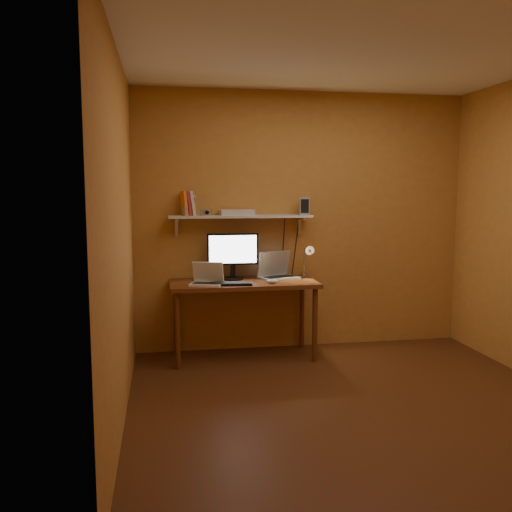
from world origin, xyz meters
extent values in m
cube|color=#512714|center=(0.00, 0.00, -0.01)|extent=(3.40, 3.20, 0.02)
cube|color=silver|center=(0.00, 0.00, 2.61)|extent=(3.40, 3.20, 0.02)
cube|color=#C07F3A|center=(0.00, 1.61, 1.30)|extent=(3.40, 0.02, 2.60)
cube|color=#C07F3A|center=(0.00, -1.61, 1.30)|extent=(3.40, 0.02, 2.60)
cube|color=#C07F3A|center=(-1.71, 0.00, 1.30)|extent=(0.02, 3.20, 2.60)
cube|color=#622A17|center=(-0.66, 1.28, 0.73)|extent=(1.40, 0.60, 0.04)
cylinder|color=#622A17|center=(-1.30, 1.04, 0.35)|extent=(0.05, 0.05, 0.71)
cylinder|color=#622A17|center=(-0.02, 1.04, 0.35)|extent=(0.05, 0.05, 0.71)
cylinder|color=#622A17|center=(-1.30, 1.52, 0.35)|extent=(0.05, 0.05, 0.71)
cylinder|color=#622A17|center=(-0.02, 1.52, 0.35)|extent=(0.05, 0.05, 0.71)
cube|color=silver|center=(-0.66, 1.47, 1.36)|extent=(1.40, 0.25, 0.02)
cube|color=silver|center=(-1.28, 1.58, 1.26)|extent=(0.03, 0.03, 0.18)
cube|color=silver|center=(-0.04, 1.58, 1.26)|extent=(0.03, 0.03, 0.18)
cylinder|color=black|center=(-0.74, 1.42, 0.76)|extent=(0.22, 0.22, 0.02)
cube|color=black|center=(-0.74, 1.42, 0.84)|extent=(0.05, 0.04, 0.15)
cube|color=black|center=(-0.74, 1.42, 1.05)|extent=(0.50, 0.04, 0.31)
cube|color=white|center=(-0.74, 1.41, 1.05)|extent=(0.46, 0.02, 0.27)
cube|color=#979A9F|center=(-0.29, 1.38, 0.76)|extent=(0.42, 0.37, 0.02)
cube|color=black|center=(-0.29, 1.38, 0.77)|extent=(0.33, 0.24, 0.00)
cube|color=#979A9F|center=(-0.33, 1.47, 0.89)|extent=(0.35, 0.20, 0.25)
cube|color=#172348|center=(-0.33, 1.47, 0.89)|extent=(0.31, 0.17, 0.21)
cube|color=silver|center=(-1.03, 1.13, 0.76)|extent=(0.33, 0.28, 0.02)
cube|color=black|center=(-1.03, 1.13, 0.77)|extent=(0.26, 0.18, 0.00)
cube|color=silver|center=(-1.00, 1.19, 0.86)|extent=(0.29, 0.16, 0.19)
cube|color=black|center=(-1.00, 1.19, 0.86)|extent=(0.25, 0.13, 0.16)
cube|color=black|center=(-0.81, 1.11, 0.76)|extent=(0.41, 0.17, 0.02)
ellipsoid|color=silver|center=(-0.41, 1.14, 0.77)|extent=(0.11, 0.07, 0.04)
cube|color=silver|center=(0.00, 1.52, 0.74)|extent=(0.05, 0.06, 0.08)
cylinder|color=silver|center=(0.00, 1.52, 0.89)|extent=(0.02, 0.02, 0.28)
cylinder|color=silver|center=(0.00, 1.44, 1.03)|extent=(0.01, 0.16, 0.01)
cone|color=silver|center=(0.00, 1.36, 1.03)|extent=(0.09, 0.09, 0.09)
sphere|color=#FFE0A5|center=(0.00, 1.34, 1.03)|extent=(0.04, 0.04, 0.04)
cube|color=#979A9F|center=(-1.16, 1.47, 1.47)|extent=(0.13, 0.13, 0.19)
cube|color=#979A9F|center=(-0.02, 1.46, 1.46)|extent=(0.11, 0.11, 0.17)
cube|color=orange|center=(-1.20, 1.48, 1.49)|extent=(0.08, 0.16, 0.24)
cube|color=#9F2738|center=(-1.17, 1.48, 1.49)|extent=(0.09, 0.17, 0.24)
cube|color=beige|center=(-1.14, 1.48, 1.49)|extent=(0.09, 0.17, 0.24)
cube|color=silver|center=(-1.00, 1.41, 1.41)|extent=(0.11, 0.06, 0.06)
cylinder|color=black|center=(-1.00, 1.39, 1.41)|extent=(0.04, 0.03, 0.04)
cube|color=silver|center=(-0.70, 1.47, 1.40)|extent=(0.33, 0.23, 0.05)
camera|label=1|loc=(-1.41, -3.77, 1.62)|focal=38.00mm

